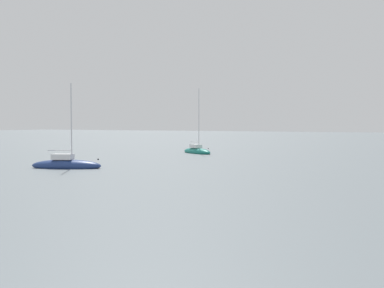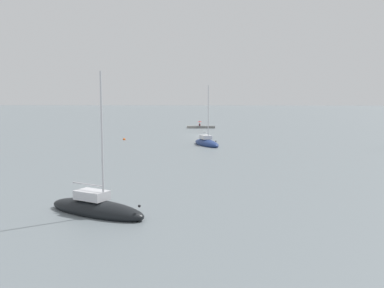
# 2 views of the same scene
# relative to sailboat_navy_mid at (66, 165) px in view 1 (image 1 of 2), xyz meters

# --- Properties ---
(sailboat_navy_mid) EXTENTS (5.39, 8.53, 10.22)m
(sailboat_navy_mid) POSITION_rel_sailboat_navy_mid_xyz_m (0.00, 0.00, 0.00)
(sailboat_navy_mid) COLOR navy
(sailboat_navy_mid) RESTS_ON ground_plane
(sailboat_teal_far) EXTENTS (5.82, 7.90, 11.57)m
(sailboat_teal_far) POSITION_rel_sailboat_navy_mid_xyz_m (-30.70, 0.57, -0.01)
(sailboat_teal_far) COLOR #197266
(sailboat_teal_far) RESTS_ON ground_plane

